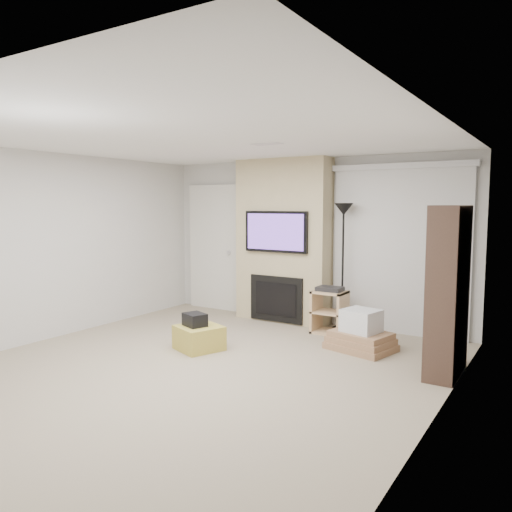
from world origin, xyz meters
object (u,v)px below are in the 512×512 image
Objects in this scene: box_stack at (361,335)px; floor_lamp at (343,230)px; bookshelf at (448,291)px; ottoman at (199,338)px; av_stand at (330,309)px.

floor_lamp is at bearing 125.76° from box_stack.
box_stack is 0.49× the size of bookshelf.
ottoman is 0.76× the size of av_stand.
av_stand is at bearing 57.03° from ottoman.
av_stand is 0.75× the size of box_stack.
floor_lamp is 1.13m from av_stand.
box_stack is (1.72, 1.06, 0.04)m from ottoman.
av_stand is 0.37× the size of bookshelf.
floor_lamp is 1.02× the size of bookshelf.
ottoman is at bearing -120.78° from floor_lamp.
bookshelf reaches higher than av_stand.
ottoman is 0.28× the size of bookshelf.
ottoman is 2.55m from floor_lamp.
av_stand is at bearing 152.00° from bookshelf.
floor_lamp reaches higher than bookshelf.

